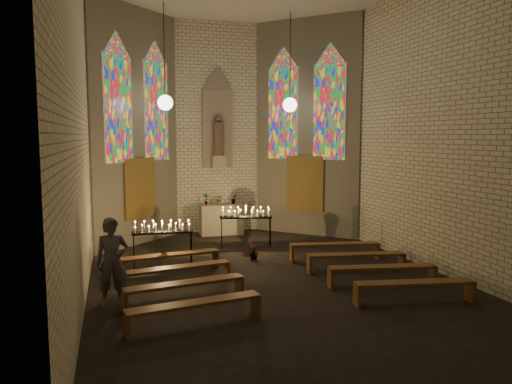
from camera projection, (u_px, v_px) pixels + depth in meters
floor at (272, 279)px, 11.37m from camera, size 12.00×12.00×0.00m
room at (236, 120)px, 14.17m from camera, size 8.22×12.43×7.00m
altar at (221, 219)px, 16.52m from camera, size 1.40×0.60×1.00m
flower_vase_left at (206, 199)px, 16.38m from camera, size 0.23×0.19×0.38m
flower_vase_center at (219, 199)px, 16.43m from camera, size 0.36×0.33×0.34m
flower_vase_right at (234, 199)px, 16.59m from camera, size 0.20×0.16×0.34m
aisle_flower_pot at (254, 252)px, 13.20m from camera, size 0.24×0.24×0.41m
votive_stand_left at (162, 229)px, 12.42m from camera, size 1.52×0.44×1.11m
votive_stand_right at (246, 214)px, 14.62m from camera, size 1.57×0.67×1.12m
pew_left_0 at (171, 257)px, 11.91m from camera, size 2.38×0.72×0.45m
pew_right_0 at (335, 246)px, 13.09m from camera, size 2.38×0.72×0.45m
pew_left_1 at (177, 270)px, 10.76m from camera, size 2.38×0.72×0.45m
pew_right_1 at (356, 257)px, 11.94m from camera, size 2.38×0.72×0.45m
pew_left_2 at (185, 286)px, 9.62m from camera, size 2.38×0.72×0.45m
pew_right_2 at (382, 270)px, 10.80m from camera, size 2.38×0.72×0.45m
pew_left_3 at (195, 306)px, 8.47m from camera, size 2.38×0.72×0.45m
pew_right_3 at (414, 286)px, 9.65m from camera, size 2.38×0.72×0.45m
visitor at (112, 262)px, 9.48m from camera, size 0.64×0.44×1.72m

